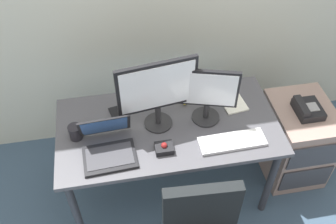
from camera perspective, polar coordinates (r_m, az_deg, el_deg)
ground_plane at (r=3.00m, az=0.00°, el=-11.10°), size 8.00×8.00×0.00m
desk at (r=2.49m, az=0.00°, el=-3.19°), size 1.41×0.72×0.71m
file_cabinet at (r=3.02m, az=18.50°, el=-3.99°), size 0.42×0.53×0.63m
desk_phone at (r=2.76m, az=20.14°, el=0.44°), size 0.17×0.20×0.09m
monitor_main at (r=2.23m, az=-1.59°, el=3.26°), size 0.49×0.18×0.49m
monitor_side at (r=2.33m, az=6.02°, el=2.85°), size 0.36×0.18×0.39m
keyboard at (r=2.36m, az=9.58°, el=-4.36°), size 0.41×0.15×0.03m
laptop at (r=2.28m, az=-9.00°, el=-4.99°), size 0.33×0.33×0.22m
trackball_mouse at (r=2.28m, az=-0.58°, el=-5.39°), size 0.11×0.09×0.07m
coffee_mug at (r=2.40m, az=-13.63°, el=-2.87°), size 0.09×0.08×0.10m
paper_notepad at (r=2.61m, az=9.63°, el=1.54°), size 0.17×0.23×0.01m
cell_phone at (r=2.51m, az=-7.78°, el=-0.37°), size 0.10×0.15×0.01m
banana at (r=2.60m, az=2.47°, el=2.58°), size 0.08×0.19×0.04m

